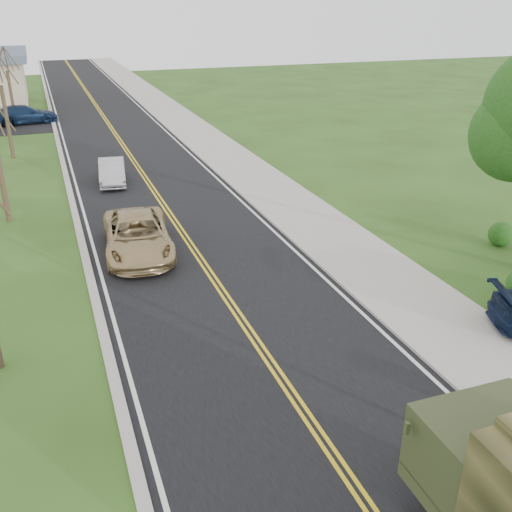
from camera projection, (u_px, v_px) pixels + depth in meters
road at (113, 131)px, 43.43m from camera, size 8.00×120.00×0.01m
curb_right at (167, 126)px, 44.72m from camera, size 0.30×120.00×0.12m
sidewalk_right at (189, 125)px, 45.28m from camera, size 3.20×120.00×0.10m
curb_left at (56, 135)px, 42.09m from camera, size 0.30×120.00×0.10m
bare_tree_c at (6, 114)px, 34.94m from camera, size 2.04×2.39×6.42m
bare_tree_d at (10, 91)px, 45.29m from camera, size 1.88×2.20×5.91m
suv_champagne at (137, 235)px, 22.24m from camera, size 2.99×5.63×1.51m
sedan_silver at (112, 172)px, 30.91m from camera, size 1.77×3.99×1.27m
lot_car_navy at (24, 114)px, 45.74m from camera, size 5.29×2.77×1.47m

